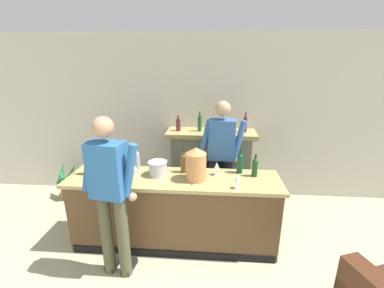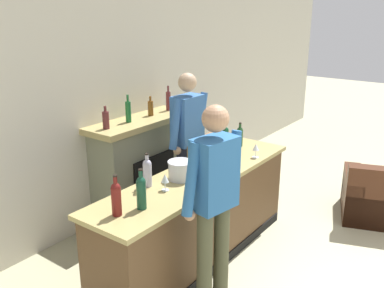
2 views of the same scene
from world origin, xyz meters
TOP-DOWN VIEW (x-y plane):
  - wall_back_panel at (0.00, 3.92)m, footprint 12.00×0.07m
  - bar_counter at (-0.18, 2.46)m, footprint 2.61×0.65m
  - fireplace_stone at (0.26, 3.66)m, footprint 1.44×0.52m
  - potted_plant_corner at (-2.19, 3.48)m, footprint 0.42×0.40m
  - person_customer at (-0.75, 1.90)m, footprint 0.65×0.35m
  - person_bartender at (0.41, 3.04)m, footprint 0.66×0.31m
  - copper_dispenser at (0.09, 2.43)m, footprint 0.25×0.29m
  - ice_bucket_steel at (-0.39, 2.52)m, footprint 0.24×0.24m
  - wine_bottle_cabernet_heavy at (-0.69, 2.66)m, footprint 0.08×0.08m
  - wine_bottle_burgundy_dark at (0.81, 2.58)m, footprint 0.07×0.07m
  - wine_bottle_rose_blush at (-1.06, 2.40)m, footprint 0.08×0.08m
  - wine_bottle_chardonnay_pale at (0.64, 2.67)m, footprint 0.08×0.08m
  - wine_bottle_riesling_slim at (-0.08, 2.63)m, footprint 0.08×0.08m
  - wine_bottle_port_short at (-1.26, 2.47)m, footprint 0.08×0.08m
  - wine_glass_by_dispenser at (-0.84, 2.62)m, footprint 0.07×0.07m
  - wine_glass_mid_counter at (0.57, 2.24)m, footprint 0.07×0.07m
  - wine_glass_front_right at (0.34, 2.59)m, footprint 0.07×0.07m
  - wine_glass_front_left at (-0.67, 2.47)m, footprint 0.07×0.07m

SIDE VIEW (x-z plane):
  - potted_plant_corner at x=-2.19m, z-range -0.06..0.64m
  - bar_counter at x=-0.18m, z-range 0.00..0.94m
  - fireplace_stone at x=0.26m, z-range -0.15..1.39m
  - person_bartender at x=0.41m, z-range 0.10..1.91m
  - person_customer at x=-0.75m, z-range 0.10..1.92m
  - ice_bucket_steel at x=-0.39m, z-range 0.94..1.12m
  - wine_glass_by_dispenser at x=-0.84m, z-range 0.97..1.13m
  - wine_glass_mid_counter at x=0.57m, z-range 0.97..1.13m
  - wine_glass_front_left at x=-0.67m, z-range 0.97..1.13m
  - wine_glass_front_right at x=0.34m, z-range 0.97..1.14m
  - wine_bottle_burgundy_dark at x=0.81m, z-range 0.93..1.21m
  - wine_bottle_riesling_slim at x=-0.08m, z-range 0.93..1.23m
  - wine_bottle_chardonnay_pale at x=0.64m, z-range 0.92..1.24m
  - wine_bottle_cabernet_heavy at x=-0.69m, z-range 0.93..1.24m
  - wine_bottle_port_short at x=-1.26m, z-range 0.92..1.26m
  - wine_bottle_rose_blush at x=-1.06m, z-range 0.92..1.27m
  - copper_dispenser at x=0.09m, z-range 0.94..1.35m
  - wall_back_panel at x=0.00m, z-range 0.00..2.75m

